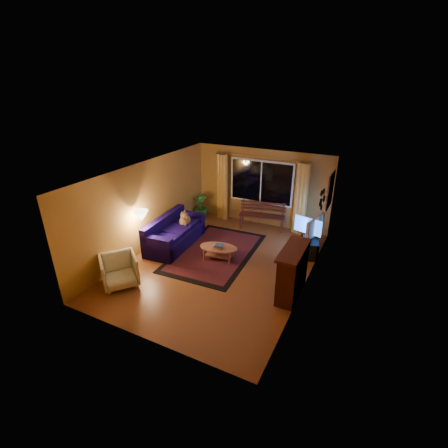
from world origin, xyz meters
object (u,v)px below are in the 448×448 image
at_px(armchair, 119,269).
at_px(coffee_table, 219,253).
at_px(sofa, 175,232).
at_px(tv_console, 309,244).
at_px(floor_lamp, 143,235).
at_px(bench, 262,222).

bearing_deg(armchair, coffee_table, 1.94).
bearing_deg(coffee_table, sofa, 173.65).
bearing_deg(sofa, armchair, -95.18).
relative_size(sofa, tv_console, 1.81).
distance_m(sofa, coffee_table, 1.54).
xyz_separation_m(floor_lamp, coffee_table, (1.87, 0.79, -0.49)).
height_order(bench, floor_lamp, floor_lamp).
height_order(bench, armchair, armchair).
relative_size(floor_lamp, tv_console, 1.15).
xyz_separation_m(bench, coffee_table, (-0.34, -2.38, -0.03)).
xyz_separation_m(bench, armchair, (-1.89, -4.46, 0.19)).
relative_size(sofa, floor_lamp, 1.57).
height_order(sofa, armchair, sofa).
height_order(armchair, coffee_table, armchair).
height_order(armchair, tv_console, armchair).
xyz_separation_m(bench, sofa, (-1.85, -2.21, 0.21)).
bearing_deg(sofa, floor_lamp, -114.49).
height_order(armchair, floor_lamp, floor_lamp).
xyz_separation_m(sofa, tv_console, (3.60, 1.36, -0.19)).
distance_m(bench, coffee_table, 2.41).
distance_m(floor_lamp, tv_console, 4.60).
xyz_separation_m(sofa, armchair, (-0.04, -2.25, -0.02)).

